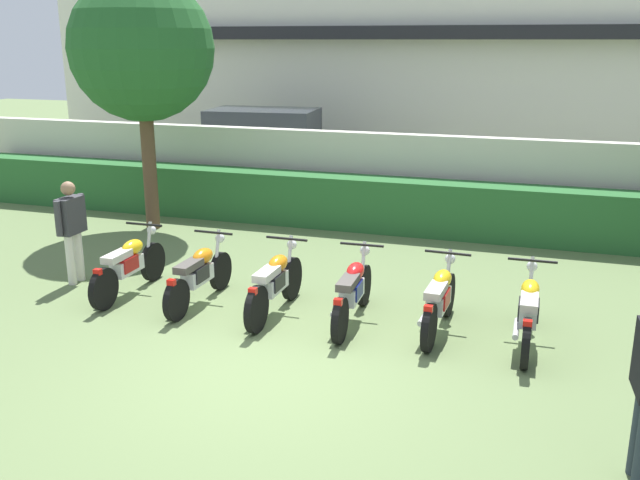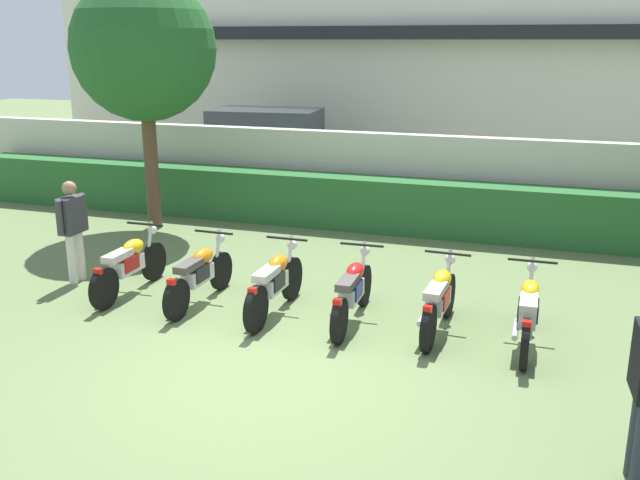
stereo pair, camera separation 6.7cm
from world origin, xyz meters
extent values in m
plane|color=#607547|center=(0.00, 0.00, 0.00)|extent=(60.00, 60.00, 0.00)
cube|color=silver|center=(0.00, 16.13, 3.44)|extent=(24.93, 6.00, 6.87)
cube|color=black|center=(0.00, 12.88, 3.78)|extent=(20.94, 0.50, 0.36)
cube|color=beige|center=(0.00, 7.03, 0.90)|extent=(23.69, 0.30, 1.81)
cube|color=#28602D|center=(0.00, 6.33, 0.51)|extent=(18.95, 0.70, 1.03)
cube|color=black|center=(-3.98, 10.08, 0.74)|extent=(4.65, 2.26, 1.00)
cube|color=#2D333D|center=(-4.17, 10.06, 1.57)|extent=(2.85, 1.95, 0.65)
cylinder|color=black|center=(-2.49, 11.15, 0.34)|extent=(0.70, 0.28, 0.68)
cylinder|color=black|center=(-2.32, 9.31, 0.34)|extent=(0.70, 0.28, 0.68)
cylinder|color=black|center=(-5.63, 10.85, 0.34)|extent=(0.70, 0.28, 0.68)
cylinder|color=black|center=(-5.46, 9.01, 0.34)|extent=(0.70, 0.28, 0.68)
cylinder|color=brown|center=(-4.50, 5.10, 1.25)|extent=(0.27, 0.27, 2.50)
sphere|color=#235B28|center=(-4.50, 5.10, 3.44)|extent=(2.70, 2.70, 2.70)
cylinder|color=black|center=(-2.83, 2.34, 0.30)|extent=(0.09, 0.59, 0.59)
cylinder|color=black|center=(-2.82, 1.04, 0.30)|extent=(0.09, 0.59, 0.59)
cube|color=silver|center=(-2.82, 1.64, 0.45)|extent=(0.20, 0.60, 0.22)
ellipsoid|color=yellow|center=(-2.82, 1.81, 0.68)|extent=(0.22, 0.44, 0.22)
cube|color=beige|center=(-2.82, 1.41, 0.66)|extent=(0.20, 0.52, 0.10)
cube|color=red|center=(-2.82, 0.94, 0.58)|extent=(0.10, 0.08, 0.08)
cylinder|color=silver|center=(-2.83, 2.25, 0.62)|extent=(0.05, 0.23, 0.65)
cylinder|color=black|center=(-2.83, 2.16, 0.94)|extent=(0.60, 0.04, 0.04)
sphere|color=silver|center=(-2.83, 2.36, 0.80)|extent=(0.14, 0.14, 0.14)
cylinder|color=silver|center=(-2.94, 1.39, 0.32)|extent=(0.07, 0.55, 0.07)
cube|color=#A51414|center=(-2.82, 1.59, 0.50)|extent=(0.24, 0.36, 0.20)
cylinder|color=black|center=(-1.65, 2.29, 0.28)|extent=(0.10, 0.57, 0.57)
cylinder|color=black|center=(-1.67, 1.01, 0.28)|extent=(0.10, 0.57, 0.57)
cube|color=silver|center=(-1.66, 1.60, 0.43)|extent=(0.21, 0.60, 0.22)
ellipsoid|color=orange|center=(-1.66, 1.77, 0.66)|extent=(0.23, 0.44, 0.22)
cube|color=#4C4742|center=(-1.67, 1.37, 0.64)|extent=(0.21, 0.52, 0.10)
cube|color=red|center=(-1.68, 0.91, 0.56)|extent=(0.10, 0.08, 0.08)
cylinder|color=silver|center=(-1.66, 2.20, 0.60)|extent=(0.05, 0.23, 0.65)
cylinder|color=black|center=(-1.66, 2.11, 0.92)|extent=(0.60, 0.05, 0.04)
sphere|color=silver|center=(-1.65, 2.31, 0.78)|extent=(0.14, 0.14, 0.14)
cylinder|color=silver|center=(-1.79, 1.35, 0.30)|extent=(0.08, 0.55, 0.07)
cube|color=black|center=(-1.67, 1.55, 0.48)|extent=(0.25, 0.36, 0.20)
cylinder|color=black|center=(-0.50, 2.24, 0.31)|extent=(0.09, 0.62, 0.61)
cylinder|color=black|center=(-0.51, 0.98, 0.31)|extent=(0.09, 0.62, 0.61)
cube|color=silver|center=(-0.51, 1.56, 0.46)|extent=(0.20, 0.60, 0.22)
ellipsoid|color=orange|center=(-0.51, 1.73, 0.69)|extent=(0.22, 0.44, 0.22)
cube|color=beige|center=(-0.51, 1.33, 0.67)|extent=(0.20, 0.52, 0.10)
cube|color=red|center=(-0.51, 0.88, 0.59)|extent=(0.10, 0.08, 0.08)
cylinder|color=silver|center=(-0.50, 2.15, 0.63)|extent=(0.05, 0.23, 0.65)
cylinder|color=black|center=(-0.51, 2.06, 0.95)|extent=(0.60, 0.04, 0.04)
sphere|color=silver|center=(-0.50, 2.26, 0.81)|extent=(0.14, 0.14, 0.14)
cylinder|color=silver|center=(-0.63, 1.31, 0.33)|extent=(0.07, 0.55, 0.07)
cube|color=black|center=(-0.51, 1.51, 0.51)|extent=(0.24, 0.36, 0.20)
cylinder|color=black|center=(0.54, 2.34, 0.29)|extent=(0.11, 0.58, 0.57)
cylinder|color=black|center=(0.59, 1.00, 0.29)|extent=(0.11, 0.58, 0.57)
cube|color=silver|center=(0.56, 1.62, 0.44)|extent=(0.22, 0.61, 0.22)
ellipsoid|color=red|center=(0.56, 1.79, 0.67)|extent=(0.24, 0.45, 0.22)
cube|color=#4C4742|center=(0.57, 1.39, 0.65)|extent=(0.22, 0.53, 0.10)
cube|color=red|center=(0.59, 0.90, 0.57)|extent=(0.10, 0.08, 0.08)
cylinder|color=silver|center=(0.54, 2.25, 0.61)|extent=(0.06, 0.23, 0.65)
cylinder|color=black|center=(0.54, 2.16, 0.93)|extent=(0.60, 0.06, 0.04)
sphere|color=silver|center=(0.53, 2.36, 0.79)|extent=(0.14, 0.14, 0.14)
cylinder|color=silver|center=(0.45, 1.37, 0.31)|extent=(0.09, 0.55, 0.07)
cube|color=navy|center=(0.56, 1.57, 0.49)|extent=(0.25, 0.37, 0.20)
cylinder|color=black|center=(1.71, 2.30, 0.29)|extent=(0.11, 0.59, 0.59)
cylinder|color=black|center=(1.66, 1.10, 0.29)|extent=(0.11, 0.59, 0.59)
cube|color=silver|center=(1.69, 1.65, 0.44)|extent=(0.23, 0.61, 0.22)
ellipsoid|color=yellow|center=(1.69, 1.82, 0.67)|extent=(0.24, 0.45, 0.22)
cube|color=#B2ADA3|center=(1.68, 1.42, 0.65)|extent=(0.22, 0.53, 0.10)
cube|color=red|center=(1.66, 1.00, 0.57)|extent=(0.10, 0.08, 0.08)
cylinder|color=silver|center=(1.71, 2.21, 0.61)|extent=(0.06, 0.23, 0.65)
cylinder|color=black|center=(1.71, 2.12, 0.93)|extent=(0.60, 0.06, 0.04)
sphere|color=silver|center=(1.72, 2.32, 0.79)|extent=(0.14, 0.14, 0.14)
cylinder|color=silver|center=(1.56, 1.41, 0.31)|extent=(0.09, 0.55, 0.07)
cube|color=#A51414|center=(1.69, 1.60, 0.49)|extent=(0.25, 0.37, 0.20)
cylinder|color=black|center=(2.76, 2.30, 0.30)|extent=(0.10, 0.59, 0.59)
cylinder|color=black|center=(2.78, 0.99, 0.30)|extent=(0.10, 0.59, 0.59)
cube|color=silver|center=(2.77, 1.59, 0.45)|extent=(0.21, 0.60, 0.22)
ellipsoid|color=yellow|center=(2.77, 1.76, 0.68)|extent=(0.23, 0.44, 0.22)
cube|color=#B2ADA3|center=(2.77, 1.36, 0.66)|extent=(0.21, 0.52, 0.10)
cube|color=red|center=(2.78, 0.89, 0.58)|extent=(0.10, 0.08, 0.08)
cylinder|color=silver|center=(2.76, 2.21, 0.62)|extent=(0.05, 0.23, 0.65)
cylinder|color=black|center=(2.76, 2.12, 0.94)|extent=(0.60, 0.04, 0.04)
sphere|color=silver|center=(2.76, 2.32, 0.80)|extent=(0.14, 0.14, 0.14)
cylinder|color=silver|center=(2.65, 1.34, 0.32)|extent=(0.08, 0.55, 0.07)
cube|color=black|center=(2.77, 1.54, 0.50)|extent=(0.24, 0.36, 0.20)
cylinder|color=silver|center=(-3.91, 1.99, 0.39)|extent=(0.13, 0.13, 0.78)
cylinder|color=silver|center=(-3.91, 1.79, 0.39)|extent=(0.13, 0.13, 0.78)
cube|color=#38383D|center=(-3.91, 1.89, 1.06)|extent=(0.22, 0.46, 0.55)
cylinder|color=#38383D|center=(-3.91, 2.17, 1.07)|extent=(0.09, 0.09, 0.52)
cylinder|color=#38383D|center=(-3.91, 1.61, 1.07)|extent=(0.09, 0.09, 0.52)
sphere|color=#9E7556|center=(-3.91, 1.89, 1.47)|extent=(0.21, 0.21, 0.21)
cylinder|color=#28333D|center=(3.77, -0.82, 0.41)|extent=(0.13, 0.13, 0.82)
camera|label=1|loc=(2.85, -6.68, 3.60)|focal=39.48mm
camera|label=2|loc=(2.91, -6.66, 3.60)|focal=39.48mm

